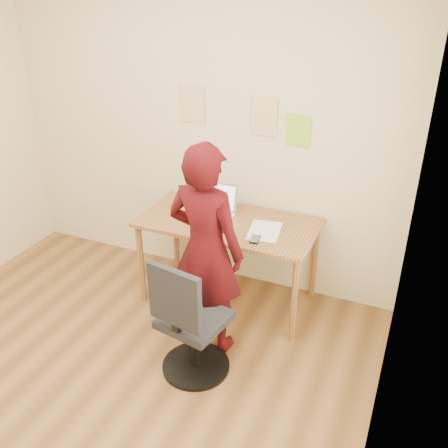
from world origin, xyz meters
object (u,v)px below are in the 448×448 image
at_px(laptop, 213,210).
at_px(phone, 255,239).
at_px(office_chair, 189,328).
at_px(person, 206,250).
at_px(desk, 228,231).

bearing_deg(laptop, phone, -30.24).
xyz_separation_m(phone, office_chair, (-0.20, -0.71, -0.35)).
bearing_deg(laptop, person, -71.69).
distance_m(office_chair, person, 0.53).
bearing_deg(office_chair, phone, 84.59).
distance_m(desk, phone, 0.37).
xyz_separation_m(phone, person, (-0.24, -0.35, 0.04)).
height_order(desk, person, person).
bearing_deg(phone, desk, 139.43).
height_order(desk, office_chair, office_chair).
relative_size(office_chair, person, 0.59).
height_order(desk, phone, phone).
distance_m(laptop, person, 0.63).
bearing_deg(office_chair, desk, 106.53).
relative_size(desk, laptop, 4.05).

